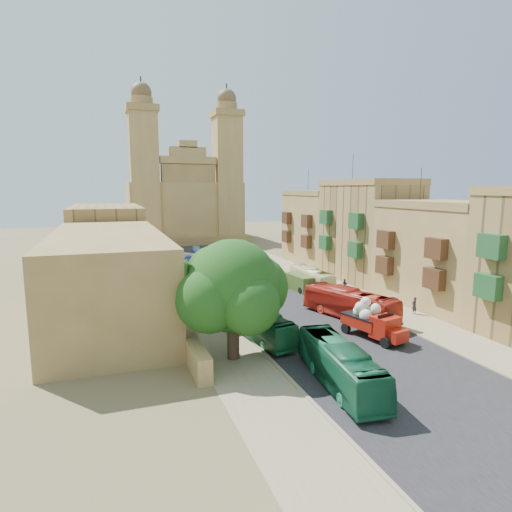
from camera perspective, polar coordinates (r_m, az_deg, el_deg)
ground at (r=33.44m, az=15.32°, el=-13.42°), size 260.00×260.00×0.00m
road_surface at (r=59.45m, az=-1.28°, el=-3.24°), size 14.00×140.00×0.01m
sidewalk_east at (r=62.97m, az=6.98°, el=-2.61°), size 5.00×140.00×0.01m
sidewalk_west at (r=57.30m, az=-10.37°, el=-3.85°), size 5.00×140.00×0.01m
kerb_east at (r=61.91m, az=4.90°, el=-2.73°), size 0.25×140.00×0.12m
kerb_west at (r=57.71m, az=-7.91°, el=-3.64°), size 0.25×140.00×0.12m
townhouse_b at (r=50.12m, az=23.53°, el=0.29°), size 9.00×14.00×14.90m
townhouse_c at (r=60.90m, az=14.66°, el=3.34°), size 9.00×14.00×17.40m
townhouse_d at (r=72.94m, az=8.50°, el=3.82°), size 9.00×14.00×15.90m
west_wall at (r=47.06m, az=-12.10°, el=-5.59°), size 1.00×40.00×1.80m
west_building_low at (r=44.06m, az=-19.02°, el=-2.47°), size 10.00×28.00×8.40m
west_building_mid at (r=69.68m, az=-19.24°, el=2.22°), size 10.00×22.00×10.00m
church at (r=105.47m, az=-9.57°, el=7.17°), size 28.00×22.50×36.30m
ficus_tree at (r=31.34m, az=-2.97°, el=-4.40°), size 9.00×8.28×9.00m
street_tree_a at (r=39.26m, az=-7.07°, el=-5.06°), size 3.01×3.01×4.62m
street_tree_b at (r=50.82m, az=-9.95°, el=-2.07°), size 2.88×2.88×4.43m
street_tree_c at (r=62.52m, az=-11.76°, el=-0.05°), size 2.91×2.91×4.47m
street_tree_d at (r=74.25m, az=-13.01°, el=1.72°), size 3.41×3.41×5.24m
red_truck at (r=37.84m, az=15.35°, el=-8.37°), size 3.54×6.11×3.38m
olive_pickup at (r=53.84m, az=5.88°, el=-3.54°), size 2.66×4.94×1.95m
bus_green_south at (r=28.77m, az=11.10°, el=-14.05°), size 3.46×10.16×2.77m
bus_green_north at (r=36.36m, az=0.53°, el=-9.13°), size 3.47×9.31×2.53m
bus_red_east at (r=42.95m, az=12.38°, el=-6.24°), size 5.65×10.67×2.91m
bus_cream_east at (r=55.34m, az=7.38°, el=-2.89°), size 2.24×9.13×2.54m
car_blue_a at (r=46.89m, az=0.24°, el=-5.75°), size 2.50×4.11×1.31m
car_white_a at (r=60.39m, az=-3.95°, el=-2.40°), size 3.09×4.44×1.39m
car_cream at (r=56.86m, az=3.03°, el=-3.13°), size 3.65×5.30×1.35m
car_dkblue at (r=73.39m, az=-8.88°, el=-0.53°), size 2.01×4.32×1.22m
car_white_b at (r=72.60m, az=-3.39°, el=-0.48°), size 3.02×4.36×1.38m
car_blue_b at (r=86.53m, az=-7.94°, el=0.90°), size 1.55×3.61×1.16m
pedestrian_a at (r=46.33m, az=20.34°, el=-6.22°), size 0.71×0.54×1.75m
pedestrian_c at (r=53.50m, az=11.70°, el=-3.88°), size 0.62×1.06×1.69m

